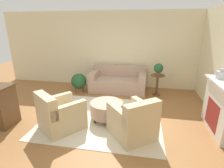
% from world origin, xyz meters
% --- Properties ---
extents(ground_plane, '(16.00, 16.00, 0.00)m').
position_xyz_m(ground_plane, '(0.00, 0.00, 0.00)').
color(ground_plane, '#996638').
extents(wall_back, '(9.26, 0.12, 2.80)m').
position_xyz_m(wall_back, '(0.00, 2.69, 1.40)').
color(wall_back, beige).
rests_on(wall_back, ground_plane).
extents(rug, '(2.95, 2.56, 0.01)m').
position_xyz_m(rug, '(0.00, 0.00, 0.01)').
color(rug, beige).
rests_on(rug, ground_plane).
extents(couch, '(1.97, 0.93, 0.87)m').
position_xyz_m(couch, '(0.09, 2.08, 0.33)').
color(couch, tan).
rests_on(couch, ground_plane).
extents(armchair_left, '(1.15, 1.17, 0.89)m').
position_xyz_m(armchair_left, '(-0.83, -0.67, 0.35)').
color(armchair_left, '#C6B289').
rests_on(armchair_left, rug).
extents(armchair_right, '(1.15, 1.17, 0.89)m').
position_xyz_m(armchair_right, '(0.83, -0.67, 0.35)').
color(armchair_right, '#C6B289').
rests_on(armchair_right, rug).
extents(ottoman_table, '(0.82, 0.82, 0.46)m').
position_xyz_m(ottoman_table, '(0.13, -0.06, 0.30)').
color(ottoman_table, tan).
rests_on(ottoman_table, rug).
extents(side_table, '(0.46, 0.46, 0.72)m').
position_xyz_m(side_table, '(1.46, 1.87, 0.48)').
color(side_table, brown).
rests_on(side_table, ground_plane).
extents(fireplace, '(0.44, 1.34, 1.14)m').
position_xyz_m(fireplace, '(2.71, -0.10, 0.59)').
color(fireplace, silver).
rests_on(fireplace, ground_plane).
extents(vase_mantel_near, '(0.21, 0.21, 0.23)m').
position_xyz_m(vase_mantel_near, '(2.69, 0.24, 1.23)').
color(vase_mantel_near, silver).
rests_on(vase_mantel_near, fireplace).
extents(potted_plant_on_side_table, '(0.31, 0.31, 0.38)m').
position_xyz_m(potted_plant_on_side_table, '(1.46, 1.87, 0.94)').
color(potted_plant_on_side_table, brown).
rests_on(potted_plant_on_side_table, side_table).
extents(potted_plant_floor, '(0.54, 0.54, 0.67)m').
position_xyz_m(potted_plant_floor, '(-1.27, 1.71, 0.37)').
color(potted_plant_floor, brown).
rests_on(potted_plant_floor, ground_plane).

